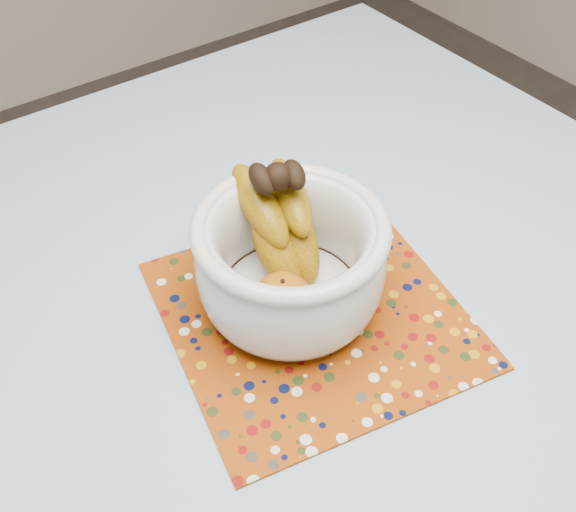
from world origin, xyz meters
The scene contains 4 objects.
table centered at (0.00, 0.00, 0.67)m, with size 1.20×1.20×0.75m.
tablecloth centered at (0.00, 0.00, 0.76)m, with size 1.32×1.32×0.01m, color #6588A8.
placemat centered at (0.03, 0.01, 0.76)m, with size 0.35×0.35×0.00m, color #813307.
fruit_bowl centered at (0.03, 0.05, 0.85)m, with size 0.23×0.25×0.18m.
Camera 1 is at (-0.31, -0.41, 1.41)m, focal length 42.00 mm.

